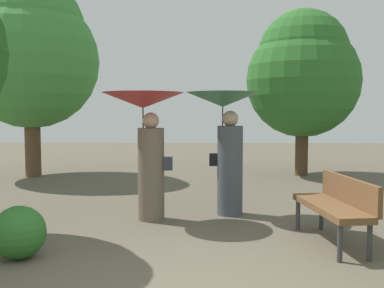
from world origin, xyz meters
name	(u,v)px	position (x,y,z in m)	size (l,w,h in m)	color
person_left	(146,129)	(-0.68, 3.02, 1.39)	(1.23, 1.23, 1.94)	#6B5B4C
person_right	(226,130)	(0.54, 3.40, 1.36)	(1.15, 1.15, 1.95)	#474C56
park_bench	(337,203)	(1.84, 1.83, 0.51)	(0.68, 1.55, 0.83)	#38383D
tree_near_right	(303,72)	(2.75, 7.86, 2.66)	(2.90, 2.90, 4.26)	#4C3823
tree_mid_left	(30,51)	(-4.16, 7.51, 3.18)	(3.40, 3.40, 5.07)	brown
bush_path_right	(19,232)	(-1.88, 1.17, 0.30)	(0.60, 0.60, 0.60)	#2D6B28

